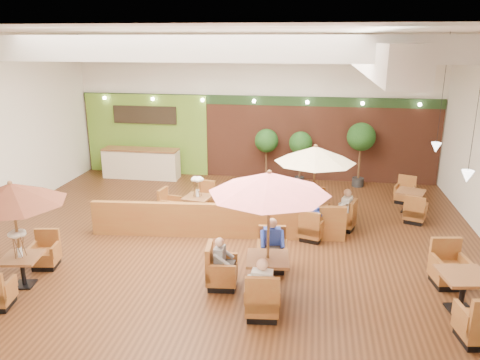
% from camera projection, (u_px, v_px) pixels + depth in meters
% --- Properties ---
extents(room, '(14.04, 14.00, 5.52)m').
position_uv_depth(room, '(242.00, 101.00, 13.22)').
color(room, '#381E0F').
rests_on(room, ground).
extents(service_counter, '(3.00, 0.75, 1.18)m').
position_uv_depth(service_counter, '(141.00, 163.00, 18.48)').
color(service_counter, beige).
rests_on(service_counter, ground).
extents(booth_divider, '(7.02, 0.82, 0.97)m').
position_uv_depth(booth_divider, '(217.00, 221.00, 12.93)').
color(booth_divider, brown).
rests_on(booth_divider, ground).
extents(table_0, '(2.27, 2.47, 2.46)m').
position_uv_depth(table_0, '(13.00, 207.00, 9.97)').
color(table_0, brown).
rests_on(table_0, ground).
extents(table_1, '(2.65, 2.75, 2.76)m').
position_uv_depth(table_1, '(265.00, 206.00, 9.72)').
color(table_1, brown).
rests_on(table_1, ground).
extents(table_2, '(2.56, 2.56, 2.49)m').
position_uv_depth(table_2, '(314.00, 171.00, 13.23)').
color(table_2, brown).
rests_on(table_2, ground).
extents(table_3, '(2.43, 2.43, 1.48)m').
position_uv_depth(table_3, '(198.00, 205.00, 14.34)').
color(table_3, brown).
rests_on(table_3, ground).
extents(table_4, '(1.07, 2.86, 1.04)m').
position_uv_depth(table_4, '(462.00, 293.00, 9.41)').
color(table_4, brown).
rests_on(table_4, ground).
extents(table_5, '(1.04, 2.55, 0.90)m').
position_uv_depth(table_5, '(410.00, 202.00, 14.85)').
color(table_5, brown).
rests_on(table_5, ground).
extents(topiary_0, '(0.89, 0.89, 2.07)m').
position_uv_depth(topiary_0, '(266.00, 143.00, 17.64)').
color(topiary_0, black).
rests_on(topiary_0, ground).
extents(topiary_1, '(0.87, 0.87, 2.01)m').
position_uv_depth(topiary_1, '(301.00, 145.00, 17.45)').
color(topiary_1, black).
rests_on(topiary_1, ground).
extents(topiary_2, '(1.04, 1.04, 2.40)m').
position_uv_depth(topiary_2, '(361.00, 139.00, 17.04)').
color(topiary_2, black).
rests_on(topiary_2, ground).
extents(diner_0, '(0.41, 0.33, 0.83)m').
position_uv_depth(diner_0, '(262.00, 282.00, 9.11)').
color(diner_0, white).
rests_on(diner_0, ground).
extents(diner_1, '(0.43, 0.37, 0.83)m').
position_uv_depth(diner_1, '(272.00, 240.00, 11.02)').
color(diner_1, '#253CA4').
rests_on(diner_1, ground).
extents(diner_2, '(0.29, 0.36, 0.72)m').
position_uv_depth(diner_2, '(222.00, 257.00, 10.23)').
color(diner_2, gray).
rests_on(diner_2, ground).
extents(diner_3, '(0.41, 0.39, 0.74)m').
position_uv_depth(diner_3, '(313.00, 215.00, 12.65)').
color(diner_3, '#253CA4').
rests_on(diner_3, ground).
extents(diner_4, '(0.39, 0.43, 0.78)m').
position_uv_depth(diner_4, '(345.00, 205.00, 13.37)').
color(diner_4, white).
rests_on(diner_4, ground).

